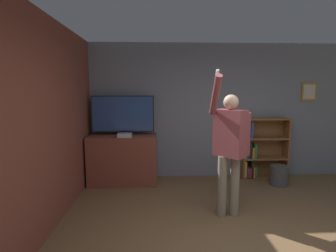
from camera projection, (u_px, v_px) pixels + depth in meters
wall_back at (208, 111)px, 5.33m from camera, size 6.74×0.09×2.70m
wall_side_brick at (63, 120)px, 3.77m from camera, size 0.06×4.50×2.70m
tv_ledge at (123, 159)px, 5.01m from camera, size 1.27×0.60×0.92m
television at (123, 115)px, 4.98m from camera, size 1.18×0.22×0.75m
game_console at (125, 135)px, 4.79m from camera, size 0.25×0.19×0.07m
bookshelf at (259, 150)px, 5.30m from camera, size 0.92×0.28×1.23m
person at (230, 144)px, 3.61m from camera, size 0.57×0.56×2.03m
waste_bin at (279, 175)px, 4.92m from camera, size 0.33×0.33×0.37m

